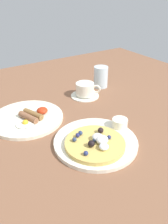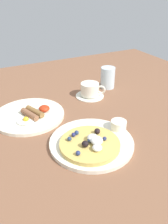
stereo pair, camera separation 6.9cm
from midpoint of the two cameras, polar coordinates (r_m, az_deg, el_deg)
The scene contains 9 objects.
ground_plane at distance 79.62cm, azimuth -3.25°, elevation -4.28°, with size 161.43×147.79×3.00cm, color brown.
pancake_plate at distance 70.01cm, azimuth 0.09°, elevation -7.55°, with size 25.63×25.63×1.24cm, color white.
pancake_with_berries at distance 67.02cm, azimuth -0.09°, elevation -7.84°, with size 17.81×17.81×3.46cm.
syrup_ramekin at distance 75.44cm, azimuth 6.40°, elevation -2.77°, with size 5.14×5.14×2.82cm.
breakfast_plate at distance 84.87cm, azimuth -16.35°, elevation -1.55°, with size 25.72×25.72×1.20cm, color white.
fried_breakfast at distance 82.64cm, azimuth -15.11°, elevation -1.00°, with size 13.14×10.39×2.39cm.
coffee_saucer at distance 98.48cm, azimuth -1.79°, elevation 4.16°, with size 12.10×12.10×0.79cm, color white.
coffee_cup at distance 97.15cm, azimuth -1.72°, elevation 5.80°, with size 9.31×8.55×5.21cm.
water_glass at distance 106.28cm, azimuth 2.36°, elevation 8.75°, with size 6.49×6.49×9.64cm, color silver.
Camera 1 is at (-34.74, -55.97, 43.27)cm, focal length 36.49 mm.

